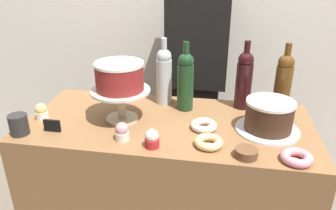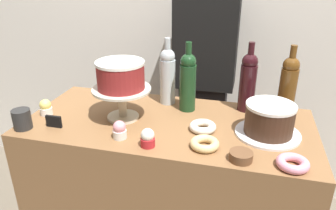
# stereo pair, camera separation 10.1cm
# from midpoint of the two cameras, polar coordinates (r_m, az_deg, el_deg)

# --- Properties ---
(back_wall) EXTENTS (6.00, 0.05, 2.60)m
(back_wall) POSITION_cam_midpoint_polar(r_m,az_deg,el_deg) (2.14, 2.80, 17.42)
(back_wall) COLOR silver
(back_wall) RESTS_ON ground_plane
(display_counter) EXTENTS (1.26, 0.58, 0.90)m
(display_counter) POSITION_cam_midpoint_polar(r_m,az_deg,el_deg) (1.68, -1.81, -16.73)
(display_counter) COLOR brown
(display_counter) RESTS_ON ground_plane
(cake_stand_pedestal) EXTENTS (0.26, 0.26, 0.14)m
(cake_stand_pedestal) POSITION_cam_midpoint_polar(r_m,az_deg,el_deg) (1.43, -10.32, 1.00)
(cake_stand_pedestal) COLOR beige
(cake_stand_pedestal) RESTS_ON display_counter
(white_layer_cake) EXTENTS (0.21, 0.21, 0.12)m
(white_layer_cake) POSITION_cam_midpoint_polar(r_m,az_deg,el_deg) (1.39, -10.64, 5.00)
(white_layer_cake) COLOR maroon
(white_layer_cake) RESTS_ON cake_stand_pedestal
(silver_serving_platter) EXTENTS (0.26, 0.26, 0.01)m
(silver_serving_platter) POSITION_cam_midpoint_polar(r_m,az_deg,el_deg) (1.40, 15.12, -4.25)
(silver_serving_platter) COLOR white
(silver_serving_platter) RESTS_ON display_counter
(chocolate_round_cake) EXTENTS (0.20, 0.20, 0.13)m
(chocolate_round_cake) POSITION_cam_midpoint_polar(r_m,az_deg,el_deg) (1.37, 15.42, -1.75)
(chocolate_round_cake) COLOR #3D2619
(chocolate_round_cake) RESTS_ON silver_serving_platter
(wine_bottle_green) EXTENTS (0.08, 0.08, 0.33)m
(wine_bottle_green) POSITION_cam_midpoint_polar(r_m,az_deg,el_deg) (1.50, 1.16, 4.34)
(wine_bottle_green) COLOR #193D1E
(wine_bottle_green) RESTS_ON display_counter
(wine_bottle_dark_red) EXTENTS (0.08, 0.08, 0.33)m
(wine_bottle_dark_red) POSITION_cam_midpoint_polar(r_m,az_deg,el_deg) (1.54, 11.48, 4.50)
(wine_bottle_dark_red) COLOR black
(wine_bottle_dark_red) RESTS_ON display_counter
(wine_bottle_clear) EXTENTS (0.08, 0.08, 0.33)m
(wine_bottle_clear) POSITION_cam_midpoint_polar(r_m,az_deg,el_deg) (1.57, -2.56, 5.25)
(wine_bottle_clear) COLOR #B2BCC1
(wine_bottle_clear) RESTS_ON display_counter
(wine_bottle_amber) EXTENTS (0.08, 0.08, 0.33)m
(wine_bottle_amber) POSITION_cam_midpoint_polar(r_m,az_deg,el_deg) (1.55, 17.94, 3.84)
(wine_bottle_amber) COLOR #5B3814
(wine_bottle_amber) RESTS_ON display_counter
(cupcake_lemon) EXTENTS (0.06, 0.06, 0.07)m
(cupcake_lemon) POSITION_cam_midpoint_polar(r_m,az_deg,el_deg) (1.56, -23.21, -1.13)
(cupcake_lemon) COLOR white
(cupcake_lemon) RESTS_ON display_counter
(cupcake_vanilla) EXTENTS (0.06, 0.06, 0.07)m
(cupcake_vanilla) POSITION_cam_midpoint_polar(r_m,az_deg,el_deg) (1.23, -5.22, -6.01)
(cupcake_vanilla) COLOR red
(cupcake_vanilla) RESTS_ON display_counter
(cupcake_strawberry) EXTENTS (0.06, 0.06, 0.07)m
(cupcake_strawberry) POSITION_cam_midpoint_polar(r_m,az_deg,el_deg) (1.29, -10.36, -4.73)
(cupcake_strawberry) COLOR white
(cupcake_strawberry) RESTS_ON display_counter
(donut_sugar) EXTENTS (0.11, 0.11, 0.03)m
(donut_sugar) POSITION_cam_midpoint_polar(r_m,az_deg,el_deg) (1.36, 4.23, -3.66)
(donut_sugar) COLOR silver
(donut_sugar) RESTS_ON display_counter
(donut_glazed) EXTENTS (0.11, 0.11, 0.03)m
(donut_glazed) POSITION_cam_midpoint_polar(r_m,az_deg,el_deg) (1.24, 4.88, -6.60)
(donut_glazed) COLOR #E0C17F
(donut_glazed) RESTS_ON display_counter
(donut_pink) EXTENTS (0.11, 0.11, 0.03)m
(donut_pink) POSITION_cam_midpoint_polar(r_m,az_deg,el_deg) (1.22, 19.55, -8.79)
(donut_pink) COLOR pink
(donut_pink) RESTS_ON display_counter
(cookie_stack) EXTENTS (0.08, 0.08, 0.03)m
(cookie_stack) POSITION_cam_midpoint_polar(r_m,az_deg,el_deg) (1.20, 11.27, -8.33)
(cookie_stack) COLOR brown
(cookie_stack) RESTS_ON display_counter
(price_sign_chalkboard) EXTENTS (0.07, 0.01, 0.05)m
(price_sign_chalkboard) POSITION_cam_midpoint_polar(r_m,az_deg,el_deg) (1.44, -21.71, -3.45)
(price_sign_chalkboard) COLOR black
(price_sign_chalkboard) RESTS_ON display_counter
(coffee_cup_ceramic) EXTENTS (0.08, 0.08, 0.08)m
(coffee_cup_ceramic) POSITION_cam_midpoint_polar(r_m,az_deg,el_deg) (1.46, -26.69, -3.14)
(coffee_cup_ceramic) COLOR #282828
(coffee_cup_ceramic) RESTS_ON display_counter
(barista_figure) EXTENTS (0.36, 0.22, 1.60)m
(barista_figure) POSITION_cam_midpoint_polar(r_m,az_deg,el_deg) (2.01, 3.53, 3.45)
(barista_figure) COLOR black
(barista_figure) RESTS_ON ground_plane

